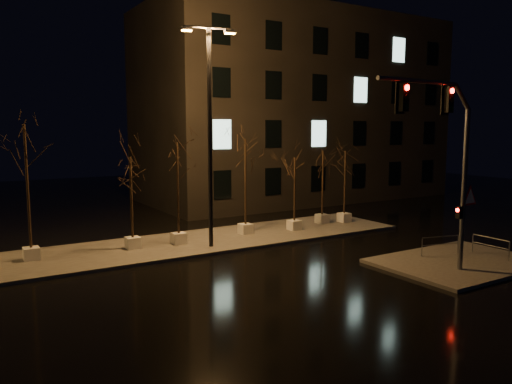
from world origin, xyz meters
TOP-DOWN VIEW (x-y plane):
  - ground at (0.00, 0.00)m, footprint 90.00×90.00m
  - median at (0.00, 6.00)m, footprint 22.00×5.00m
  - sidewalk_corner at (7.50, -3.50)m, footprint 7.00×5.00m
  - building at (14.00, 18.00)m, footprint 25.00×12.00m
  - tree_0 at (-8.39, 6.46)m, footprint 1.80×1.80m
  - tree_1 at (-3.93, 6.18)m, footprint 1.80×1.80m
  - tree_2 at (-1.66, 5.93)m, footprint 1.80×1.80m
  - tree_3 at (2.38, 6.22)m, footprint 1.80×1.80m
  - tree_4 at (5.28, 5.68)m, footprint 1.80×1.80m
  - tree_5 at (7.90, 6.43)m, footprint 1.80×1.80m
  - tree_6 at (9.33, 6.05)m, footprint 1.80×1.80m
  - traffic_signal_mast at (5.15, -4.43)m, footprint 6.12×0.44m
  - streetlight_main at (-0.53, 4.60)m, footprint 2.60×0.79m
  - guard_rail_a at (7.65, -2.37)m, footprint 1.94×0.52m
  - guard_rail_b at (9.32, -3.75)m, footprint 0.06×1.84m

SIDE VIEW (x-z plane):
  - ground at x=0.00m, z-range 0.00..0.00m
  - median at x=0.00m, z-range 0.00..0.15m
  - sidewalk_corner at x=7.50m, z-range 0.00..0.15m
  - guard_rail_a at x=7.65m, z-range 0.28..1.14m
  - guard_rail_b at x=9.32m, z-range 0.28..1.15m
  - tree_4 at x=5.28m, z-range 1.24..5.46m
  - tree_6 at x=9.33m, z-range 1.31..5.80m
  - tree_1 at x=-3.93m, z-range 1.32..5.81m
  - tree_5 at x=7.90m, z-range 1.32..5.83m
  - tree_2 at x=-1.66m, z-range 1.49..6.68m
  - tree_3 at x=2.38m, z-range 1.53..6.84m
  - tree_0 at x=-8.39m, z-range 1.72..7.79m
  - traffic_signal_mast at x=5.15m, z-range 1.32..8.80m
  - streetlight_main at x=-0.53m, z-range 0.95..11.38m
  - building at x=14.00m, z-range 0.00..15.00m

